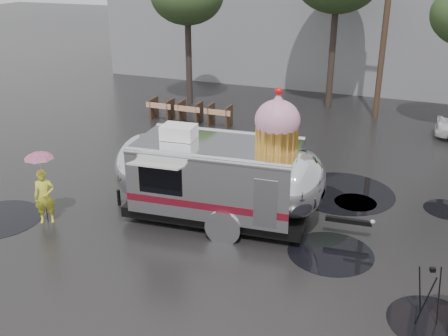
% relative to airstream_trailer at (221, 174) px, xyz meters
% --- Properties ---
extents(ground, '(120.00, 120.00, 0.00)m').
position_rel_airstream_trailer_xyz_m(ground, '(0.56, -1.40, -1.49)').
color(ground, black).
rests_on(ground, ground).
extents(puddles, '(14.68, 8.75, 0.01)m').
position_rel_airstream_trailer_xyz_m(puddles, '(1.80, 0.65, -1.49)').
color(puddles, black).
rests_on(puddles, ground).
extents(utility_pole, '(1.60, 0.28, 9.00)m').
position_rel_airstream_trailer_xyz_m(utility_pole, '(3.06, 12.60, 3.13)').
color(utility_pole, '#473323').
rests_on(utility_pole, ground).
extents(barricade_row, '(4.30, 0.80, 1.00)m').
position_rel_airstream_trailer_xyz_m(barricade_row, '(-4.99, 8.56, -0.97)').
color(barricade_row, '#473323').
rests_on(barricade_row, ground).
extents(airstream_trailer, '(7.88, 3.39, 4.25)m').
position_rel_airstream_trailer_xyz_m(airstream_trailer, '(0.00, 0.00, 0.00)').
color(airstream_trailer, silver).
rests_on(airstream_trailer, ground).
extents(person_left, '(0.72, 0.66, 1.66)m').
position_rel_airstream_trailer_xyz_m(person_left, '(-4.77, -2.02, -0.66)').
color(person_left, gold).
rests_on(person_left, ground).
extents(umbrella_pink, '(1.04, 1.04, 2.26)m').
position_rel_airstream_trailer_xyz_m(umbrella_pink, '(-4.77, -2.02, 0.41)').
color(umbrella_pink, pink).
rests_on(umbrella_pink, ground).
extents(tripod, '(0.55, 0.53, 1.35)m').
position_rel_airstream_trailer_xyz_m(tripod, '(5.88, -2.70, -0.72)').
color(tripod, black).
rests_on(tripod, ground).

